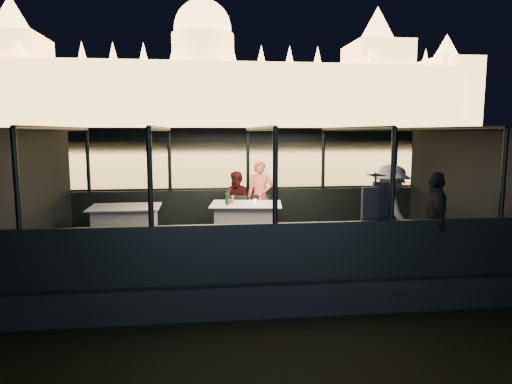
{
  "coord_description": "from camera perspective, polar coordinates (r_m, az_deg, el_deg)",
  "views": [
    {
      "loc": [
        -1.06,
        -8.56,
        2.75
      ],
      "look_at": [
        0.0,
        0.4,
        1.55
      ],
      "focal_mm": 32.0,
      "sensor_mm": 36.0,
      "label": 1
    }
  ],
  "objects": [
    {
      "name": "passenger_stripe",
      "position": [
        8.26,
        16.42,
        -2.49
      ],
      "size": [
        0.81,
        1.19,
        1.69
      ],
      "primitive_type": "imported",
      "rotation": [
        0.0,
        0.0,
        1.75
      ],
      "color": "silver",
      "rests_on": "boat_deck"
    },
    {
      "name": "gunwale_port",
      "position": [
        10.77,
        -1.0,
        -2.05
      ],
      "size": [
        8.0,
        0.08,
        0.9
      ],
      "primitive_type": "cube",
      "color": "black",
      "rests_on": "boat_deck"
    },
    {
      "name": "bread_basket",
      "position": [
        9.53,
        -3.36,
        -1.16
      ],
      "size": [
        0.25,
        0.25,
        0.07
      ],
      "primitive_type": "cylinder",
      "rotation": [
        0.0,
        0.0,
        -0.41
      ],
      "color": "brown",
      "rests_on": "dining_table_central"
    },
    {
      "name": "dining_table_central",
      "position": [
        9.52,
        -1.23,
        -3.73
      ],
      "size": [
        1.58,
        1.24,
        0.77
      ],
      "primitive_type": "cube",
      "rotation": [
        0.0,
        0.0,
        -0.14
      ],
      "color": "white",
      "rests_on": "boat_deck"
    },
    {
      "name": "wine_bottle",
      "position": [
        9.22,
        -3.65,
        -0.76
      ],
      "size": [
        0.09,
        0.09,
        0.31
      ],
      "primitive_type": "cylinder",
      "rotation": [
        0.0,
        0.0,
        0.43
      ],
      "color": "#143919",
      "rests_on": "dining_table_central"
    },
    {
      "name": "chair_port_left",
      "position": [
        9.94,
        -2.13,
        -2.86
      ],
      "size": [
        0.5,
        0.5,
        0.84
      ],
      "primitive_type": "cube",
      "rotation": [
        0.0,
        0.0,
        -0.36
      ],
      "color": "black",
      "rests_on": "boat_deck"
    },
    {
      "name": "parliament_building",
      "position": [
        185.43,
        -6.62,
        15.66
      ],
      "size": [
        220.0,
        32.0,
        60.0
      ],
      "primitive_type": null,
      "color": "#F2D18C",
      "rests_on": "embankment"
    },
    {
      "name": "end_wall_fore",
      "position": [
        9.12,
        -25.5,
        -0.1
      ],
      "size": [
        0.02,
        4.0,
        2.3
      ],
      "primitive_type": null,
      "color": "black",
      "rests_on": "boat_deck"
    },
    {
      "name": "canopy_ribs",
      "position": [
        8.7,
        0.31,
        0.31
      ],
      "size": [
        8.0,
        4.0,
        2.3
      ],
      "primitive_type": null,
      "color": "black",
      "rests_on": "boat_deck"
    },
    {
      "name": "boat_hull",
      "position": [
        9.06,
        0.3,
        -10.11
      ],
      "size": [
        8.6,
        4.4,
        1.0
      ],
      "primitive_type": "cube",
      "color": "black",
      "rests_on": "river_water"
    },
    {
      "name": "amber_candle",
      "position": [
        9.61,
        -0.12,
        -1.08
      ],
      "size": [
        0.06,
        0.06,
        0.07
      ],
      "primitive_type": "cylinder",
      "rotation": [
        0.0,
        0.0,
        -0.22
      ],
      "color": "#FF9A3F",
      "rests_on": "dining_table_central"
    },
    {
      "name": "coat_stand",
      "position": [
        7.45,
        14.56,
        -3.12
      ],
      "size": [
        0.46,
        0.37,
        1.62
      ],
      "primitive_type": null,
      "rotation": [
        0.0,
        0.0,
        -0.03
      ],
      "color": "black",
      "rests_on": "boat_deck"
    },
    {
      "name": "passenger_dark",
      "position": [
        8.01,
        21.45,
        -3.03
      ],
      "size": [
        0.64,
        1.02,
        1.61
      ],
      "primitive_type": "imported",
      "rotation": [
        0.0,
        0.0,
        4.44
      ],
      "color": "black",
      "rests_on": "boat_deck"
    },
    {
      "name": "embankment",
      "position": [
        218.57,
        -6.54,
        7.07
      ],
      "size": [
        400.0,
        140.0,
        6.0
      ],
      "primitive_type": "cube",
      "color": "#423D33",
      "rests_on": "ground"
    },
    {
      "name": "boat_deck",
      "position": [
        8.92,
        0.31,
        -7.17
      ],
      "size": [
        8.0,
        4.0,
        0.04
      ],
      "primitive_type": "cube",
      "color": "black",
      "rests_on": "boat_hull"
    },
    {
      "name": "plate_far",
      "position": [
        9.58,
        -2.82,
        -1.3
      ],
      "size": [
        0.32,
        0.32,
        0.02
      ],
      "primitive_type": "cylinder",
      "rotation": [
        0.0,
        0.0,
        -0.34
      ],
      "color": "silver",
      "rests_on": "dining_table_central"
    },
    {
      "name": "chair_port_right",
      "position": [
        10.04,
        0.78,
        -2.75
      ],
      "size": [
        0.46,
        0.46,
        0.84
      ],
      "primitive_type": "cube",
      "rotation": [
        0.0,
        0.0,
        0.18
      ],
      "color": "black",
      "rests_on": "boat_deck"
    },
    {
      "name": "gunwale_starboard",
      "position": [
        6.89,
        2.37,
        -7.58
      ],
      "size": [
        8.0,
        0.08,
        0.9
      ],
      "primitive_type": "cube",
      "color": "black",
      "rests_on": "boat_deck"
    },
    {
      "name": "person_woman_coral",
      "position": [
        10.23,
        0.52,
        -0.85
      ],
      "size": [
        0.66,
        0.52,
        1.62
      ],
      "primitive_type": "imported",
      "rotation": [
        0.0,
        0.0,
        -0.24
      ],
      "color": "#EA6A55",
      "rests_on": "boat_deck"
    },
    {
      "name": "end_wall_aft",
      "position": [
        10.01,
        23.68,
        0.62
      ],
      "size": [
        0.02,
        4.0,
        2.3
      ],
      "primitive_type": null,
      "color": "black",
      "rests_on": "boat_deck"
    },
    {
      "name": "cabin_roof_glass",
      "position": [
        8.63,
        0.32,
        7.91
      ],
      "size": [
        8.0,
        4.0,
        0.02
      ],
      "primitive_type": null,
      "color": "#99B2B2",
      "rests_on": "boat_deck"
    },
    {
      "name": "river_water",
      "position": [
        88.61,
        -6.11,
        5.75
      ],
      "size": [
        500.0,
        500.0,
        0.0
      ],
      "primitive_type": "plane",
      "color": "black",
      "rests_on": "ground"
    },
    {
      "name": "wine_glass_white",
      "position": [
        9.31,
        -2.92,
        -1.02
      ],
      "size": [
        0.09,
        0.09,
        0.19
      ],
      "primitive_type": null,
      "rotation": [
        0.0,
        0.0,
        0.4
      ],
      "color": "white",
      "rests_on": "dining_table_central"
    },
    {
      "name": "plate_near",
      "position": [
        9.49,
        1.96,
        -1.38
      ],
      "size": [
        0.27,
        0.27,
        0.02
      ],
      "primitive_type": "cylinder",
      "rotation": [
        0.0,
        0.0,
        -0.06
      ],
      "color": "white",
      "rests_on": "dining_table_central"
    },
    {
      "name": "cabin_glass_port",
      "position": [
        10.63,
        -1.02,
        4.07
      ],
      "size": [
        8.0,
        0.02,
        1.4
      ],
      "primitive_type": null,
      "color": "#99B2B2",
      "rests_on": "gunwale_port"
    },
    {
      "name": "person_man_maroon",
      "position": [
        10.36,
        -2.28,
        -0.76
      ],
      "size": [
        0.78,
        0.7,
        1.36
      ],
      "primitive_type": "imported",
      "rotation": [
        0.0,
        0.0,
        -0.34
      ],
      "color": "#421412",
      "rests_on": "boat_deck"
    },
    {
      "name": "wine_glass_red",
      "position": [
        9.66,
        0.52,
        -0.7
      ],
      "size": [
        0.06,
        0.06,
        0.18
      ],
      "primitive_type": null,
      "rotation": [
        0.0,
        0.0,
        -0.01
      ],
      "color": "silver",
      "rests_on": "dining_table_central"
    },
    {
      "name": "cabin_glass_starboard",
      "position": [
        6.68,
        2.43,
        1.98
      ],
      "size": [
        8.0,
        0.02,
        1.4
      ],
      "primitive_type": null,
      "color": "#99B2B2",
      "rests_on": "gunwale_starboard"
    },
    {
      "name": "dining_table_aft",
      "position": [
        9.69,
        -15.97,
        -3.82
      ],
      "size": [
        1.41,
        1.03,
        0.74
      ],
      "primitive_type": "cube",
      "rotation": [
        0.0,
        0.0,
        0.01
      ],
      "color": "white",
      "rests_on": "boat_deck"
    }
  ]
}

